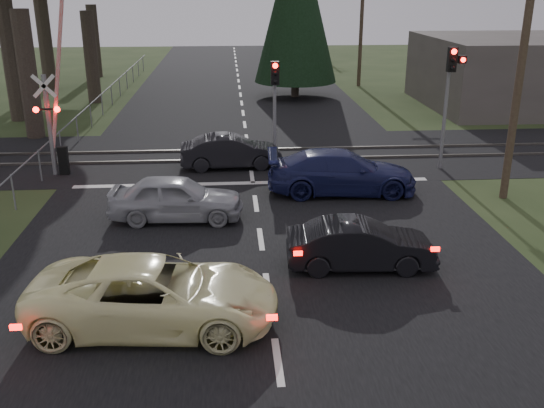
{
  "coord_description": "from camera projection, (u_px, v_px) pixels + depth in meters",
  "views": [
    {
      "loc": [
        -0.84,
        -12.95,
        6.92
      ],
      "look_at": [
        0.28,
        2.37,
        1.3
      ],
      "focal_mm": 40.0,
      "sensor_mm": 36.0,
      "label": 1
    }
  ],
  "objects": [
    {
      "name": "rail_corridor",
      "position": [
        249.0,
        155.0,
        25.81
      ],
      "size": [
        120.0,
        8.0,
        0.01
      ],
      "primitive_type": "cube",
      "color": "black",
      "rests_on": "ground"
    },
    {
      "name": "utility_pole_mid",
      "position": [
        362.0,
        17.0,
        41.63
      ],
      "size": [
        1.8,
        0.26,
        9.0
      ],
      "color": "#4C3D2D",
      "rests_on": "ground"
    },
    {
      "name": "fence_left",
      "position": [
        108.0,
        110.0,
        35.11
      ],
      "size": [
        0.1,
        36.0,
        1.2
      ],
      "primitive_type": null,
      "color": "slate",
      "rests_on": "ground"
    },
    {
      "name": "rail_near",
      "position": [
        250.0,
        160.0,
        25.04
      ],
      "size": [
        120.0,
        0.12,
        0.1
      ],
      "primitive_type": "cube",
      "color": "#59544C",
      "rests_on": "ground"
    },
    {
      "name": "road",
      "position": [
        251.0,
        169.0,
        23.93
      ],
      "size": [
        14.0,
        100.0,
        0.01
      ],
      "primitive_type": "cube",
      "color": "black",
      "rests_on": "ground"
    },
    {
      "name": "dark_car_far",
      "position": [
        231.0,
        152.0,
        23.91
      ],
      "size": [
        4.04,
        1.61,
        1.31
      ],
      "primitive_type": "imported",
      "rotation": [
        0.0,
        0.0,
        1.63
      ],
      "color": "black",
      "rests_on": "ground"
    },
    {
      "name": "stop_line",
      "position": [
        253.0,
        183.0,
        22.24
      ],
      "size": [
        13.0,
        0.35,
        0.0
      ],
      "primitive_type": "cube",
      "color": "silver",
      "rests_on": "ground"
    },
    {
      "name": "ground",
      "position": [
        268.0,
        289.0,
        14.57
      ],
      "size": [
        120.0,
        120.0,
        0.0
      ],
      "primitive_type": "plane",
      "color": "#293819",
      "rests_on": "ground"
    },
    {
      "name": "utility_pole_far",
      "position": [
        312.0,
        5.0,
        65.05
      ],
      "size": [
        1.8,
        0.26,
        9.0
      ],
      "color": "#4C3D2D",
      "rests_on": "ground"
    },
    {
      "name": "crossing_signal",
      "position": [
        55.0,
        122.0,
        22.53
      ],
      "size": [
        1.62,
        0.38,
        6.96
      ],
      "color": "slate",
      "rests_on": "ground"
    },
    {
      "name": "silver_car",
      "position": [
        176.0,
        198.0,
        18.62
      ],
      "size": [
        4.17,
        1.88,
        1.39
      ],
      "primitive_type": "imported",
      "rotation": [
        0.0,
        0.0,
        1.51
      ],
      "color": "#9A9BA1",
      "rests_on": "ground"
    },
    {
      "name": "utility_pole_near",
      "position": [
        522.0,
        57.0,
        19.15
      ],
      "size": [
        1.8,
        0.26,
        9.0
      ],
      "color": "#4C3D2D",
      "rests_on": "ground"
    },
    {
      "name": "traffic_signal_right",
      "position": [
        450.0,
        85.0,
        22.82
      ],
      "size": [
        0.68,
        0.48,
        4.7
      ],
      "color": "slate",
      "rests_on": "ground"
    },
    {
      "name": "traffic_signal_center",
      "position": [
        275.0,
        95.0,
        23.67
      ],
      "size": [
        0.32,
        0.48,
        4.1
      ],
      "color": "slate",
      "rests_on": "ground"
    },
    {
      "name": "blue_sedan",
      "position": [
        342.0,
        172.0,
        21.02
      ],
      "size": [
        5.24,
        2.35,
        1.49
      ],
      "primitive_type": "imported",
      "rotation": [
        0.0,
        0.0,
        1.52
      ],
      "color": "#191D4C",
      "rests_on": "ground"
    },
    {
      "name": "rail_far",
      "position": [
        248.0,
        150.0,
        26.54
      ],
      "size": [
        120.0,
        0.12,
        0.1
      ],
      "primitive_type": "cube",
      "color": "#59544C",
      "rests_on": "ground"
    },
    {
      "name": "dark_hatchback",
      "position": [
        361.0,
        245.0,
        15.46
      ],
      "size": [
        3.83,
        1.49,
        1.24
      ],
      "primitive_type": "imported",
      "rotation": [
        0.0,
        0.0,
        1.52
      ],
      "color": "black",
      "rests_on": "ground"
    },
    {
      "name": "cream_coupe",
      "position": [
        154.0,
        294.0,
        12.8
      ],
      "size": [
        5.44,
        2.86,
        1.46
      ],
      "primitive_type": "imported",
      "rotation": [
        0.0,
        0.0,
        1.48
      ],
      "color": "#F4F0AF",
      "rests_on": "ground"
    }
  ]
}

